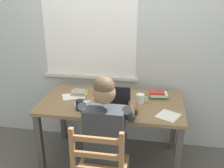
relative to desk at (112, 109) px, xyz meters
The scene contains 14 objects.
ground_plane 0.66m from the desk, ahead, with size 8.00×8.00×0.00m, color #56514C.
back_wall 0.80m from the desk, 90.73° to the left, with size 6.00×0.08×2.60m.
desk is the anchor object (origin of this frame).
seated_person 0.47m from the desk, 85.58° to the right, with size 0.50×0.60×1.25m.
laptop 0.25m from the desk, 77.56° to the right, with size 0.33×0.29×0.23m.
computer_mouse 0.37m from the desk, 41.89° to the right, with size 0.06×0.10×0.03m, color black.
coffee_mug_white 0.33m from the desk, ahead, with size 0.13×0.09×0.10m.
coffee_mug_dark 0.40m from the desk, 139.12° to the right, with size 0.12×0.08×0.10m.
book_stack_main 0.43m from the desk, 162.86° to the left, with size 0.20×0.16×0.04m.
book_stack_side 0.53m from the desk, 20.78° to the left, with size 0.21×0.16×0.08m.
paper_pile_near_laptop 0.64m from the desk, 21.56° to the right, with size 0.19×0.20×0.01m, color silver.
paper_pile_back_corner 0.45m from the desk, behind, with size 0.24×0.17×0.01m, color white.
paper_pile_side 0.31m from the desk, 154.38° to the right, with size 0.20×0.16×0.01m, color silver.
landscape_photo_print 0.26m from the desk, 67.43° to the left, with size 0.13×0.09×0.00m, color #7A4293.
Camera 1 is at (0.43, -2.48, 1.96)m, focal length 42.01 mm.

